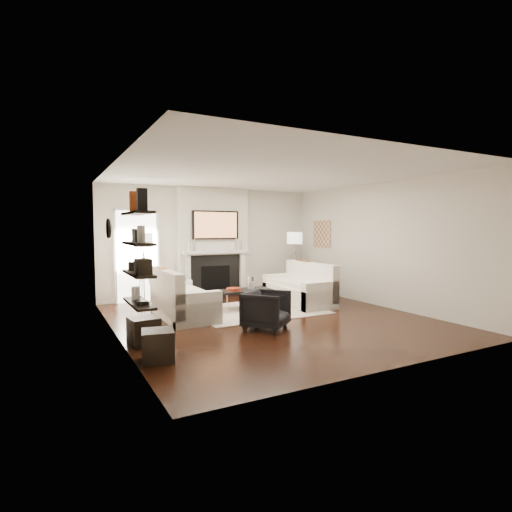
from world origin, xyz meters
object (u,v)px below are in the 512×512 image
lamp_left_shade (143,240)px  ottoman_near (144,331)px  coffee_table (245,290)px  loveseat_left_base (184,306)px  lamp_right_shade (295,238)px  loveseat_right_base (298,295)px  armchair (266,308)px

lamp_left_shade → ottoman_near: lamp_left_shade is taller
coffee_table → lamp_left_shade: 2.43m
loveseat_left_base → lamp_left_shade: 1.88m
lamp_right_shade → ottoman_near: size_ratio=1.00×
ottoman_near → loveseat_right_base: bearing=22.2°
coffee_table → armchair: (-0.39, -1.62, -0.05)m
loveseat_left_base → lamp_right_shade: bearing=22.0°
armchair → loveseat_left_base: bearing=82.8°
loveseat_right_base → lamp_left_shade: size_ratio=4.50×
loveseat_right_base → lamp_left_shade: (-3.13, 1.28, 1.24)m
coffee_table → armchair: 1.67m
armchair → lamp_left_shade: (-1.43, 2.83, 1.10)m
loveseat_right_base → armchair: size_ratio=2.54×
lamp_right_shade → ottoman_near: 5.49m
loveseat_left_base → armchair: armchair is taller
loveseat_left_base → coffee_table: 1.39m
loveseat_left_base → armchair: size_ratio=2.54×
armchair → lamp_right_shade: size_ratio=1.77×
armchair → lamp_left_shade: size_ratio=1.77×
armchair → lamp_right_shade: lamp_right_shade is taller
coffee_table → lamp_right_shade: lamp_right_shade is taller
loveseat_right_base → lamp_left_shade: 3.60m
loveseat_left_base → armchair: bearing=-56.8°
lamp_right_shade → ottoman_near: lamp_right_shade is taller
loveseat_left_base → ottoman_near: 1.81m
loveseat_right_base → loveseat_left_base: bearing=-178.6°
lamp_left_shade → loveseat_left_base: bearing=-71.4°
armchair → ottoman_near: (-2.05, 0.03, -0.15)m
loveseat_left_base → lamp_right_shade: lamp_right_shade is taller
ottoman_near → lamp_right_shade: bearing=32.3°
loveseat_left_base → lamp_left_shade: size_ratio=4.50×
armchair → lamp_right_shade: (2.47, 2.89, 1.10)m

